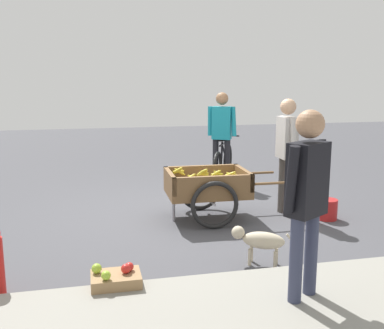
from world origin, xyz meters
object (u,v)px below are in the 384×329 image
apple_crate (116,284)px  bystander_person (307,193)px  vendor_person (287,146)px  fruit_cart (208,188)px  plastic_bucket (327,209)px  bicycle (223,164)px  dog (260,240)px  cyclist_person (222,129)px

apple_crate → bystander_person: 1.86m
vendor_person → bystander_person: bearing=68.8°
fruit_cart → plastic_bucket: (-1.62, 0.39, -0.30)m
apple_crate → vendor_person: bearing=-141.3°
bicycle → vendor_person: bearing=97.1°
fruit_cart → plastic_bucket: size_ratio=5.80×
dog → bicycle: bearing=-101.0°
cyclist_person → bystander_person: size_ratio=1.00×
bicycle → apple_crate: bicycle is taller
apple_crate → bystander_person: size_ratio=0.26×
fruit_cart → apple_crate: 2.50m
plastic_bucket → fruit_cart: bearing=-13.4°
fruit_cart → vendor_person: (-1.14, 0.03, 0.56)m
cyclist_person → dog: size_ratio=2.80×
fruit_cart → cyclist_person: bearing=-111.5°
dog → vendor_person: bearing=-121.9°
bicycle → plastic_bucket: bicycle is taller
fruit_cart → dog: size_ratio=2.77×
cyclist_person → bystander_person: bystander_person is taller
plastic_bucket → apple_crate: size_ratio=0.65×
dog → apple_crate: (1.52, 0.40, -0.15)m
dog → bystander_person: (0.00, 0.98, 0.75)m
plastic_bucket → bicycle: bearing=-73.6°
dog → plastic_bucket: 1.96m
vendor_person → plastic_bucket: bearing=143.2°
fruit_cart → vendor_person: size_ratio=1.01×
fruit_cart → bicycle: 2.33m
fruit_cart → bicycle: size_ratio=1.12×
bicycle → bystander_person: bystander_person is taller
apple_crate → fruit_cart: bearing=-124.0°
fruit_cart → cyclist_person: (-0.80, -2.03, 0.58)m
cyclist_person → bystander_person: 4.71m
bystander_person → bicycle: bearing=-98.8°
vendor_person → bicycle: vendor_person is taller
vendor_person → dog: 2.05m
vendor_person → bicycle: size_ratio=1.11×
fruit_cart → cyclist_person: 2.26m
bicycle → cyclist_person: cyclist_person is taller
dog → apple_crate: 1.57m
bicycle → dog: bearing=79.0°
fruit_cart → dog: 1.66m
cyclist_person → plastic_bucket: 2.70m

